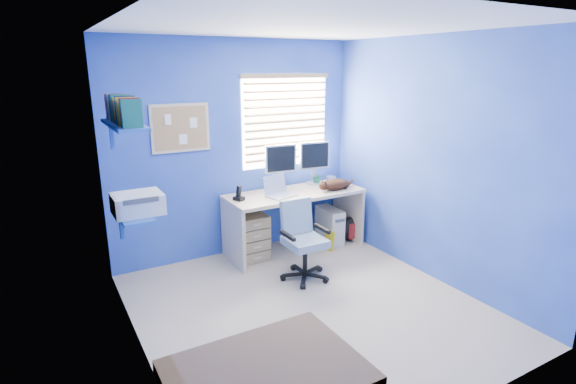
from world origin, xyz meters
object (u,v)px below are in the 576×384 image
tower_pc (330,225)px  office_chair (303,250)px  desk (295,221)px  laptop (282,187)px  cat (336,184)px

tower_pc → office_chair: bearing=-136.6°
desk → tower_pc: 0.54m
laptop → office_chair: 0.82m
cat → tower_pc: 0.60m
tower_pc → office_chair: size_ratio=0.54×
desk → laptop: bearing=-160.9°
laptop → office_chair: size_ratio=0.40×
desk → tower_pc: desk is taller
tower_pc → cat: bearing=-97.1°
desk → office_chair: office_chair is taller
desk → office_chair: 0.75m
cat → tower_pc: cat is taller
office_chair → laptop: bearing=82.2°
laptop → cat: (0.71, -0.07, -0.04)m
laptop → office_chair: bearing=-113.1°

